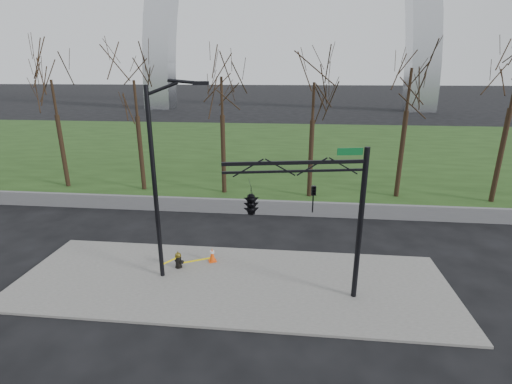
# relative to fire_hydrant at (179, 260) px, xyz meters

# --- Properties ---
(ground) EXTENTS (500.00, 500.00, 0.00)m
(ground) POSITION_rel_fire_hydrant_xyz_m (2.52, -0.85, -0.46)
(ground) COLOR black
(ground) RESTS_ON ground
(sidewalk) EXTENTS (18.00, 6.00, 0.10)m
(sidewalk) POSITION_rel_fire_hydrant_xyz_m (2.52, -0.85, -0.41)
(sidewalk) COLOR slate
(sidewalk) RESTS_ON ground
(grass_strip) EXTENTS (120.00, 40.00, 0.06)m
(grass_strip) POSITION_rel_fire_hydrant_xyz_m (2.52, 29.15, -0.43)
(grass_strip) COLOR #213D16
(grass_strip) RESTS_ON ground
(guardrail) EXTENTS (60.00, 0.30, 0.90)m
(guardrail) POSITION_rel_fire_hydrant_xyz_m (2.52, 7.15, -0.01)
(guardrail) COLOR #59595B
(guardrail) RESTS_ON ground
(tree_row) EXTENTS (53.20, 4.00, 9.71)m
(tree_row) POSITION_rel_fire_hydrant_xyz_m (6.12, 11.15, 4.40)
(tree_row) COLOR black
(tree_row) RESTS_ON ground
(fire_hydrant) EXTENTS (0.48, 0.33, 0.77)m
(fire_hydrant) POSITION_rel_fire_hydrant_xyz_m (0.00, 0.00, 0.00)
(fire_hydrant) COLOR black
(fire_hydrant) RESTS_ON sidewalk
(traffic_cone) EXTENTS (0.46, 0.46, 0.67)m
(traffic_cone) POSITION_rel_fire_hydrant_xyz_m (1.37, 0.71, -0.02)
(traffic_cone) COLOR #FF500D
(traffic_cone) RESTS_ON sidewalk
(street_light) EXTENTS (2.38, 0.59, 8.21)m
(street_light) POSITION_rel_fire_hydrant_xyz_m (-0.28, -0.69, 4.24)
(street_light) COLOR black
(street_light) RESTS_ON ground
(traffic_signal_mast) EXTENTS (5.02, 2.54, 6.00)m
(traffic_signal_mast) POSITION_rel_fire_hydrant_xyz_m (4.29, -2.05, 3.69)
(traffic_signal_mast) COLOR black
(traffic_signal_mast) RESTS_ON ground
(caution_tape) EXTENTS (1.87, 1.45, 0.40)m
(caution_tape) POSITION_rel_fire_hydrant_xyz_m (0.34, 0.10, -0.05)
(caution_tape) COLOR yellow
(caution_tape) RESTS_ON ground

